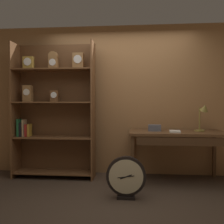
% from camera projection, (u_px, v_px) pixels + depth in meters
% --- Properties ---
extents(ground_plane, '(10.00, 10.00, 0.00)m').
position_uv_depth(ground_plane, '(116.00, 205.00, 3.01)').
color(ground_plane, '#3D2D21').
extents(back_wood_panel, '(4.80, 0.05, 2.60)m').
position_uv_depth(back_wood_panel, '(122.00, 100.00, 4.36)').
color(back_wood_panel, '#9E6B3D').
rests_on(back_wood_panel, ground).
extents(bookshelf, '(1.35, 0.35, 2.25)m').
position_uv_depth(bookshelf, '(53.00, 109.00, 4.15)').
color(bookshelf, brown).
rests_on(bookshelf, ground).
extents(workbench, '(1.47, 0.71, 0.80)m').
position_uv_depth(workbench, '(176.00, 137.00, 3.86)').
color(workbench, brown).
rests_on(workbench, ground).
extents(desk_lamp, '(0.22, 0.22, 0.45)m').
position_uv_depth(desk_lamp, '(203.00, 114.00, 3.86)').
color(desk_lamp, olive).
rests_on(desk_lamp, workbench).
extents(toolbox_small, '(0.20, 0.12, 0.10)m').
position_uv_depth(toolbox_small, '(154.00, 128.00, 3.92)').
color(toolbox_small, '#595960').
rests_on(toolbox_small, workbench).
extents(open_repair_manual, '(0.18, 0.23, 0.02)m').
position_uv_depth(open_repair_manual, '(175.00, 131.00, 3.76)').
color(open_repair_manual, silver).
rests_on(open_repair_manual, workbench).
extents(round_clock_large, '(0.52, 0.11, 0.56)m').
position_uv_depth(round_clock_large, '(126.00, 177.00, 3.20)').
color(round_clock_large, black).
rests_on(round_clock_large, ground).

